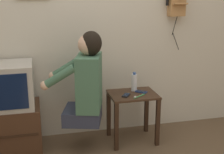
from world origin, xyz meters
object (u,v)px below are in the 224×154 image
cell_phone_held (126,95)px  toothbrush (139,96)px  person (86,81)px  water_bottle (134,82)px  television (5,86)px  cell_phone_spare (141,92)px

cell_phone_held → toothbrush: bearing=3.3°
person → water_bottle: size_ratio=4.46×
cell_phone_held → person: bearing=-141.7°
television → cell_phone_spare: 1.38m
television → toothbrush: size_ratio=3.62×
cell_phone_held → toothbrush: (0.11, -0.07, 0.00)m
television → water_bottle: bearing=1.0°
cell_phone_spare → toothbrush: (-0.07, -0.14, 0.00)m
television → water_bottle: 1.31m
television → cell_phone_spare: size_ratio=4.09×
cell_phone_held → cell_phone_spare: (0.18, 0.07, 0.00)m
person → cell_phone_spare: (0.60, 0.10, -0.19)m
person → cell_phone_spare: size_ratio=6.89×
cell_phone_held → cell_phone_spare: size_ratio=1.03×
cell_phone_held → toothbrush: toothbrush is taller
person → television: (-0.77, 0.15, -0.03)m
person → television: 0.78m
water_bottle → cell_phone_spare: bearing=-50.3°
television → cell_phone_held: bearing=-5.5°
cell_phone_spare → toothbrush: 0.15m
television → toothbrush: 1.32m
television → cell_phone_spare: (1.37, -0.05, -0.15)m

